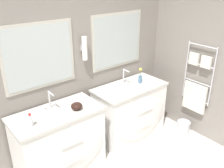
{
  "coord_description": "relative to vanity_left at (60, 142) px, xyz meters",
  "views": [
    {
      "loc": [
        -1.3,
        -1.08,
        2.4
      ],
      "look_at": [
        0.56,
        1.19,
        1.1
      ],
      "focal_mm": 40.0,
      "sensor_mm": 36.0,
      "label": 1
    }
  ],
  "objects": [
    {
      "name": "wall_right",
      "position": [
        2.14,
        -0.59,
        0.86
      ],
      "size": [
        0.13,
        3.56,
        2.6
      ],
      "color": "gray",
      "rests_on": "ground_plane"
    },
    {
      "name": "faucet_left",
      "position": [
        0.0,
        0.17,
        0.53
      ],
      "size": [
        0.17,
        0.14,
        0.23
      ],
      "color": "silver",
      "rests_on": "vanity_left"
    },
    {
      "name": "faucet_right",
      "position": [
        1.23,
        0.17,
        0.53
      ],
      "size": [
        0.17,
        0.14,
        0.23
      ],
      "color": "silver",
      "rests_on": "vanity_right"
    },
    {
      "name": "vanity_right",
      "position": [
        1.23,
        0.0,
        0.0
      ],
      "size": [
        1.12,
        0.63,
        0.85
      ],
      "color": "white",
      "rests_on": "ground_plane"
    },
    {
      "name": "vanity_left",
      "position": [
        0.0,
        0.0,
        0.0
      ],
      "size": [
        1.12,
        0.63,
        0.85
      ],
      "color": "white",
      "rests_on": "ground_plane"
    },
    {
      "name": "amenity_bowl",
      "position": [
        0.24,
        -0.05,
        0.46
      ],
      "size": [
        0.15,
        0.15,
        0.09
      ],
      "color": "black",
      "rests_on": "vanity_left"
    },
    {
      "name": "waste_bin",
      "position": [
        1.93,
        -0.53,
        -0.32
      ],
      "size": [
        0.21,
        0.21,
        0.22
      ],
      "color": "#B7B7BC",
      "rests_on": "ground_plane"
    },
    {
      "name": "toiletry_bottle",
      "position": [
        -0.35,
        -0.06,
        0.49
      ],
      "size": [
        0.05,
        0.05,
        0.16
      ],
      "color": "silver",
      "rests_on": "vanity_left"
    },
    {
      "name": "wall_back",
      "position": [
        0.17,
        0.37,
        0.87
      ],
      "size": [
        5.52,
        0.15,
        2.6
      ],
      "color": "gray",
      "rests_on": "ground_plane"
    },
    {
      "name": "flower_vase",
      "position": [
        1.44,
        0.03,
        0.52
      ],
      "size": [
        0.05,
        0.05,
        0.25
      ],
      "color": "teal",
      "rests_on": "vanity_right"
    }
  ]
}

